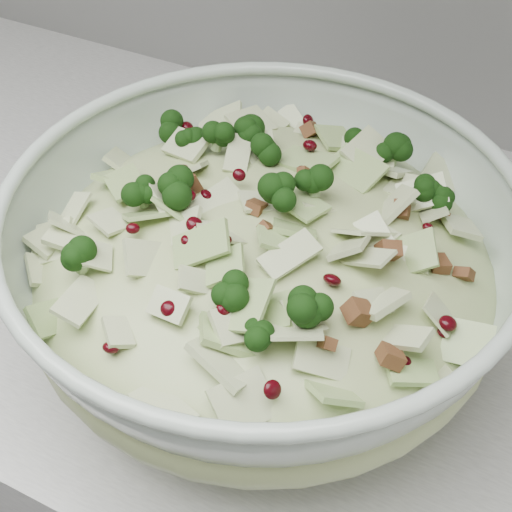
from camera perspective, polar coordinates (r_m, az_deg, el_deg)
The scene contains 3 objects.
counter at distance 1.16m, azimuth -14.28°, elevation -10.77°, with size 3.60×0.60×0.90m, color silver.
mixing_bowl at distance 0.56m, azimuth 0.62°, elevation -1.19°, with size 0.47×0.47×0.16m.
salad at distance 0.54m, azimuth 0.64°, elevation 0.69°, with size 0.44×0.44×0.16m.
Camera 1 is at (0.54, 1.26, 1.38)m, focal length 50.00 mm.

